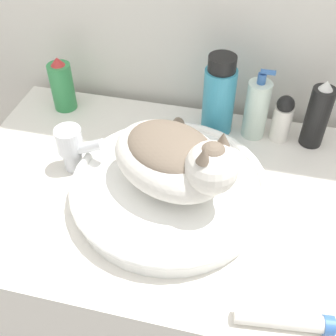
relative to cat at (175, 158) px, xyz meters
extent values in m
cube|color=white|center=(-0.05, 0.03, -0.54)|extent=(0.92, 0.64, 0.83)
cylinder|color=white|center=(-0.01, 0.01, -0.11)|extent=(0.41, 0.41, 0.05)
torus|color=white|center=(-0.01, 0.01, -0.08)|extent=(0.43, 0.43, 0.02)
ellipsoid|color=silver|center=(-0.01, 0.01, -0.01)|extent=(0.31, 0.28, 0.12)
ellipsoid|color=#6B5B4C|center=(-0.01, 0.01, 0.02)|extent=(0.24, 0.22, 0.05)
sphere|color=silver|center=(0.08, -0.04, 0.03)|extent=(0.10, 0.10, 0.10)
sphere|color=#6B5B4C|center=(0.08, -0.04, 0.06)|extent=(0.06, 0.06, 0.06)
cone|color=#6B5B4C|center=(0.06, -0.07, 0.08)|extent=(0.03, 0.03, 0.03)
cone|color=#6B5B4C|center=(0.09, -0.02, 0.08)|extent=(0.03, 0.03, 0.03)
cylinder|color=#6B5B4C|center=(-0.05, 0.12, -0.06)|extent=(0.07, 0.15, 0.03)
cylinder|color=silver|center=(-0.26, 0.05, -0.10)|extent=(0.04, 0.04, 0.05)
cylinder|color=silver|center=(-0.21, 0.04, -0.05)|extent=(0.10, 0.04, 0.07)
cylinder|color=silver|center=(-0.26, 0.05, -0.05)|extent=(0.06, 0.06, 0.06)
cylinder|color=white|center=(0.21, 0.28, -0.08)|extent=(0.05, 0.05, 0.09)
sphere|color=black|center=(0.21, 0.28, -0.02)|extent=(0.04, 0.04, 0.04)
cylinder|color=black|center=(0.29, 0.28, -0.05)|extent=(0.06, 0.06, 0.16)
cone|color=white|center=(0.29, 0.28, 0.04)|extent=(0.03, 0.03, 0.02)
cylinder|color=silver|center=(0.14, 0.28, -0.05)|extent=(0.06, 0.06, 0.15)
cylinder|color=#3866AD|center=(0.14, 0.28, 0.04)|extent=(0.02, 0.02, 0.02)
cylinder|color=#3866AD|center=(0.16, 0.28, 0.06)|extent=(0.04, 0.01, 0.01)
cylinder|color=#338C4C|center=(-0.38, 0.28, -0.06)|extent=(0.06, 0.06, 0.13)
cone|color=red|center=(-0.38, 0.28, 0.01)|extent=(0.04, 0.04, 0.02)
cylinder|color=teal|center=(0.05, 0.28, -0.04)|extent=(0.08, 0.08, 0.17)
cylinder|color=black|center=(0.05, 0.28, 0.06)|extent=(0.07, 0.07, 0.04)
cylinder|color=silver|center=(0.23, -0.23, -0.11)|extent=(0.15, 0.05, 0.03)
cylinder|color=#3866AD|center=(0.32, -0.23, -0.11)|extent=(0.02, 0.04, 0.03)
camera|label=1|loc=(0.13, -0.61, 0.56)|focal=45.00mm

